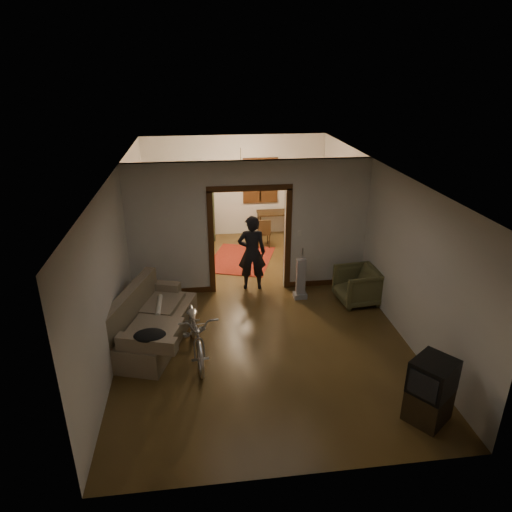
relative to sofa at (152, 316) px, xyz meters
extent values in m
cube|color=#3B2A13|center=(1.93, 1.08, -0.49)|extent=(5.00, 8.50, 0.01)
cube|color=white|center=(1.93, 1.08, 2.31)|extent=(5.00, 8.50, 0.01)
cube|color=beige|center=(1.93, 5.33, 0.91)|extent=(5.00, 0.02, 2.80)
cube|color=beige|center=(-0.57, 1.08, 0.91)|extent=(0.02, 8.50, 2.80)
cube|color=beige|center=(4.43, 1.08, 0.91)|extent=(0.02, 8.50, 2.80)
cube|color=beige|center=(1.93, 1.83, 0.91)|extent=(5.00, 0.14, 2.80)
cube|color=#3B200D|center=(1.93, 1.83, 0.61)|extent=(1.74, 0.20, 2.32)
cube|color=black|center=(2.63, 5.29, 1.06)|extent=(0.98, 0.06, 1.28)
sphere|color=#FFE0A5|center=(1.93, 3.58, 1.86)|extent=(0.24, 0.24, 0.24)
cube|color=silver|center=(2.98, 1.75, 0.76)|extent=(0.08, 0.01, 0.12)
cube|color=#6D6148|center=(0.00, 0.00, 0.00)|extent=(1.55, 2.32, 0.98)
cylinder|color=beige|center=(0.10, 0.30, 0.04)|extent=(0.09, 0.72, 0.09)
ellipsoid|color=black|center=(0.05, -0.91, 0.19)|extent=(0.50, 0.37, 0.15)
imported|color=silver|center=(0.76, -0.52, -0.02)|extent=(0.81, 1.83, 0.93)
imported|color=brown|center=(4.04, 0.91, -0.12)|extent=(0.90, 0.88, 0.74)
cube|color=black|center=(3.89, -2.46, -0.25)|extent=(0.72, 0.71, 0.49)
cube|color=black|center=(3.89, -2.46, 0.22)|extent=(0.74, 0.72, 0.47)
cube|color=gray|center=(2.92, 1.24, -0.05)|extent=(0.33, 0.29, 0.89)
imported|color=black|center=(1.97, 1.84, 0.34)|extent=(0.63, 0.44, 1.66)
cube|color=maroon|center=(1.89, 3.41, -0.48)|extent=(1.97, 2.25, 0.01)
cube|color=#242C1A|center=(0.79, 4.91, 0.44)|extent=(1.04, 0.75, 1.87)
sphere|color=#1E5972|center=(0.79, 4.91, 1.45)|extent=(0.30, 0.30, 0.30)
cube|color=#302010|center=(2.99, 4.93, -0.13)|extent=(1.09, 0.79, 0.72)
cube|color=#302010|center=(2.56, 4.23, -0.09)|extent=(0.42, 0.42, 0.79)
camera|label=1|loc=(0.91, -7.08, 4.07)|focal=32.00mm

